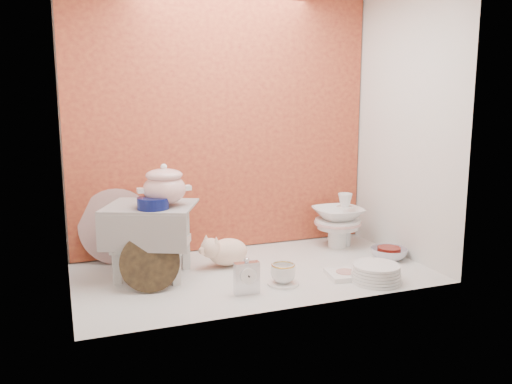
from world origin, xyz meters
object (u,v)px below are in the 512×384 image
at_px(floral_platter, 116,226).
at_px(blue_white_vase, 138,243).
at_px(gold_rim_teacup, 283,273).
at_px(dinner_plate_stack, 376,273).
at_px(mantel_clock, 247,276).
at_px(crystal_bowl, 389,254).
at_px(porcelain_tower, 338,220).
at_px(plush_pig, 228,251).
at_px(soup_tureen, 164,185).
at_px(step_stool, 152,241).

distance_m(floral_platter, blue_white_vase, 0.15).
relative_size(gold_rim_teacup, dinner_plate_stack, 0.48).
distance_m(floral_platter, mantel_clock, 0.86).
bearing_deg(dinner_plate_stack, floral_platter, 146.62).
relative_size(mantel_clock, crystal_bowl, 0.84).
xyz_separation_m(dinner_plate_stack, porcelain_tower, (0.13, 0.61, 0.12)).
relative_size(blue_white_vase, plush_pig, 0.87).
distance_m(soup_tureen, blue_white_vase, 0.46).
bearing_deg(dinner_plate_stack, soup_tureen, 156.07).
relative_size(step_stool, gold_rim_teacup, 3.54).
height_order(plush_pig, crystal_bowl, plush_pig).
bearing_deg(step_stool, plush_pig, 26.15).
distance_m(blue_white_vase, dinner_plate_stack, 1.27).
xyz_separation_m(floral_platter, dinner_plate_stack, (1.16, -0.76, -0.16)).
height_order(floral_platter, porcelain_tower, floral_platter).
distance_m(mantel_clock, porcelain_tower, 0.95).
relative_size(floral_platter, mantel_clock, 2.41).
bearing_deg(floral_platter, plush_pig, -26.37).
xyz_separation_m(dinner_plate_stack, crystal_bowl, (0.27, 0.29, -0.01)).
bearing_deg(floral_platter, dinner_plate_stack, -33.38).
bearing_deg(crystal_bowl, floral_platter, 161.68).
xyz_separation_m(floral_platter, blue_white_vase, (0.10, -0.06, -0.09)).
height_order(gold_rim_teacup, crystal_bowl, gold_rim_teacup).
relative_size(blue_white_vase, dinner_plate_stack, 0.95).
bearing_deg(soup_tureen, floral_platter, 121.05).
height_order(step_stool, plush_pig, step_stool).
height_order(blue_white_vase, porcelain_tower, porcelain_tower).
xyz_separation_m(mantel_clock, plush_pig, (0.04, 0.42, -0.00)).
distance_m(floral_platter, gold_rim_teacup, 0.97).
height_order(floral_platter, blue_white_vase, floral_platter).
relative_size(soup_tureen, mantel_clock, 1.46).
bearing_deg(soup_tureen, dinner_plate_stack, -23.93).
height_order(floral_platter, dinner_plate_stack, floral_platter).
height_order(step_stool, gold_rim_teacup, step_stool).
distance_m(step_stool, blue_white_vase, 0.24).
bearing_deg(floral_platter, blue_white_vase, -29.99).
height_order(step_stool, mantel_clock, step_stool).
bearing_deg(mantel_clock, plush_pig, 85.10).
height_order(soup_tureen, blue_white_vase, soup_tureen).
xyz_separation_m(blue_white_vase, plush_pig, (0.44, -0.21, -0.04)).
distance_m(plush_pig, gold_rim_teacup, 0.40).
relative_size(mantel_clock, dinner_plate_stack, 0.68).
height_order(gold_rim_teacup, porcelain_tower, porcelain_tower).
distance_m(step_stool, soup_tureen, 0.30).
bearing_deg(plush_pig, porcelain_tower, 21.25).
bearing_deg(floral_platter, crystal_bowl, -18.32).
relative_size(mantel_clock, gold_rim_teacup, 1.42).
relative_size(soup_tureen, gold_rim_teacup, 2.08).
bearing_deg(floral_platter, step_stool, -63.56).
height_order(soup_tureen, crystal_bowl, soup_tureen).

